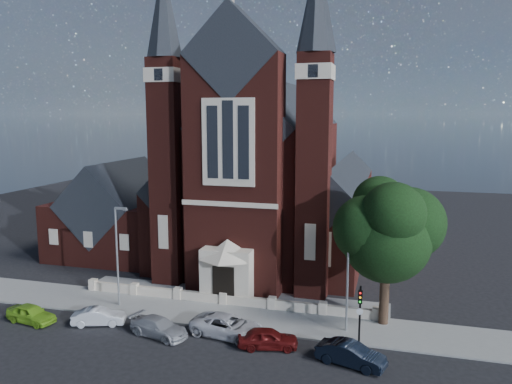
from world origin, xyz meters
TOP-DOWN VIEW (x-y plane):
  - ground at (0.00, 15.00)m, footprint 120.00×120.00m
  - pavement_strip at (0.00, 4.50)m, footprint 60.00×5.00m
  - forecourt_paving at (0.00, 8.50)m, footprint 26.00×3.00m
  - forecourt_wall at (0.00, 6.50)m, footprint 24.00×0.40m
  - church at (-0.00, 22.94)m, footprint 20.01×34.90m
  - parish_hall at (-16.00, 18.00)m, footprint 12.00×12.20m
  - street_tree at (12.60, 5.71)m, footprint 6.40×6.60m
  - street_lamp_left at (-7.91, 4.00)m, footprint 1.16×0.22m
  - street_lamp_right at (10.09, 4.00)m, footprint 1.16×0.22m
  - traffic_signal at (11.00, 2.43)m, footprint 0.28×0.42m
  - car_lime_van at (-12.56, -0.56)m, footprint 4.14×2.20m
  - car_silver_a at (-7.52, 0.41)m, footprint 3.99×2.49m
  - car_silver_b at (-2.46, -0.12)m, footprint 4.72×2.90m
  - car_white_suv at (2.18, 1.14)m, footprint 5.61×3.28m
  - car_dark_red at (5.28, 0.15)m, footprint 4.22×2.44m
  - car_navy at (10.71, -0.70)m, footprint 4.51×2.58m

SIDE VIEW (x-z plane):
  - ground at x=0.00m, z-range 0.00..0.00m
  - pavement_strip at x=0.00m, z-range -0.06..0.06m
  - forecourt_paving at x=0.00m, z-range -0.07..0.07m
  - forecourt_wall at x=0.00m, z-range -0.45..0.45m
  - car_silver_a at x=-7.52m, z-range 0.00..1.24m
  - car_silver_b at x=-2.46m, z-range 0.00..1.28m
  - car_lime_van at x=-12.56m, z-range 0.00..1.34m
  - car_dark_red at x=5.28m, z-range 0.00..1.35m
  - car_navy at x=10.71m, z-range 0.00..1.41m
  - car_white_suv at x=2.18m, z-range 0.00..1.47m
  - traffic_signal at x=11.00m, z-range 0.58..4.58m
  - parish_hall at x=-16.00m, z-range -1.11..9.13m
  - street_lamp_left at x=-7.91m, z-range 0.55..8.64m
  - street_lamp_right at x=10.09m, z-range 0.55..8.64m
  - street_tree at x=12.60m, z-range 1.61..12.31m
  - church at x=0.00m, z-range -6.41..22.79m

